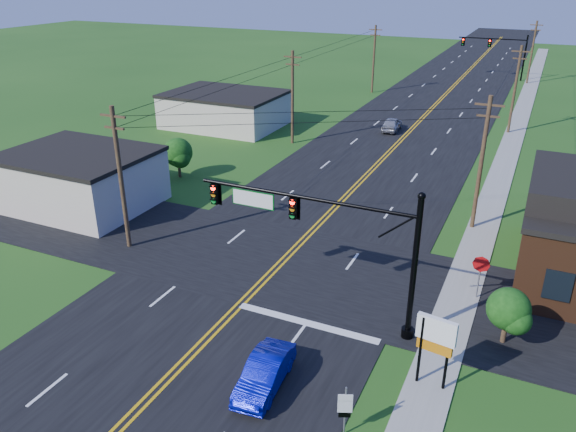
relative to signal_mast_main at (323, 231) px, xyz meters
The scene contains 21 objects.
ground 10.27m from the signal_mast_main, 118.47° to the right, with size 260.00×260.00×0.00m, color #1E4A15.
road_main 42.49m from the signal_mast_main, 95.90° to the left, with size 16.00×220.00×0.04m, color black.
road_cross 7.56m from the signal_mast_main, 137.32° to the left, with size 70.00×10.00×0.04m, color black.
sidewalk 32.93m from the signal_mast_main, 79.10° to the left, with size 2.00×160.00×0.08m, color gray.
signal_mast_main is the anchor object (origin of this frame).
signal_mast_far 72.00m from the signal_mast_main, 89.92° to the left, with size 10.98×0.60×7.48m.
cream_bldg_near 22.33m from the signal_mast_main, 164.29° to the left, with size 10.20×8.20×4.10m.
cream_bldg_far 38.12m from the signal_mast_main, 127.88° to the left, with size 12.20×9.20×3.70m.
utility_pole_left_a 13.98m from the signal_mast_main, behind, with size 1.80×0.28×9.00m.
utility_pole_left_b 30.34m from the signal_mast_main, 117.14° to the left, with size 1.80×0.28×9.00m.
utility_pole_left_c 55.74m from the signal_mast_main, 104.37° to the left, with size 1.80×0.28×9.00m.
utility_pole_right_a 15.03m from the signal_mast_main, 68.69° to the left, with size 1.80×0.28×9.00m.
utility_pole_right_b 40.37m from the signal_mast_main, 82.22° to the left, with size 1.80×0.28×9.00m.
utility_pole_right_c 70.21m from the signal_mast_main, 85.54° to the left, with size 1.80×0.28×9.00m.
shrub_corner 9.26m from the signal_mast_main, ahead, with size 2.00×2.00×2.86m.
tree_left 23.22m from the signal_mast_main, 142.64° to the left, with size 2.40×2.40×3.37m.
blue_car 7.21m from the signal_mast_main, 91.49° to the right, with size 1.43×4.09×1.35m, color #070DA6.
distant_car 36.31m from the signal_mast_main, 99.58° to the left, with size 1.67×4.16×1.42m, color #A5A4A9.
route_sign 8.71m from the signal_mast_main, 61.93° to the right, with size 0.53×0.25×2.24m.
stop_sign 9.02m from the signal_mast_main, 35.20° to the left, with size 0.91×0.10×2.55m.
pylon_sign 7.21m from the signal_mast_main, 25.77° to the right, with size 1.67×0.47×3.40m.
Camera 1 is at (12.92, -14.53, 16.30)m, focal length 35.00 mm.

